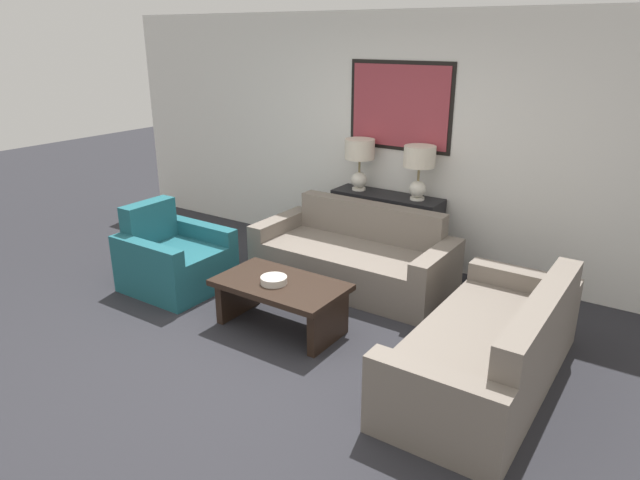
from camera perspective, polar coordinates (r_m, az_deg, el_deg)
ground_plane at (r=4.73m, az=-6.79°, el=-10.90°), size 20.00×20.00×0.00m
back_wall at (r=6.28m, az=8.05°, el=9.81°), size 7.85×0.12×2.65m
console_table at (r=6.28m, az=6.58°, el=1.06°), size 1.21×0.37×0.79m
table_lamp_left at (r=6.24m, az=3.99°, el=8.40°), size 0.32×0.32×0.56m
table_lamp_right at (r=5.93m, az=9.89°, el=7.54°), size 0.32×0.32×0.56m
couch_by_back_wall at (r=5.78m, az=3.45°, el=-1.89°), size 1.99×0.89×0.78m
couch_by_side at (r=4.35m, az=16.66°, el=-10.58°), size 0.89×1.99×0.78m
coffee_table at (r=4.90m, az=-3.95°, el=-5.49°), size 1.11×0.64×0.43m
decorative_bowl at (r=4.82m, az=-4.64°, el=-4.02°), size 0.23×0.23×0.06m
armchair_near_back_wall at (r=5.88m, az=-14.40°, el=-1.97°), size 0.90×0.85×0.83m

